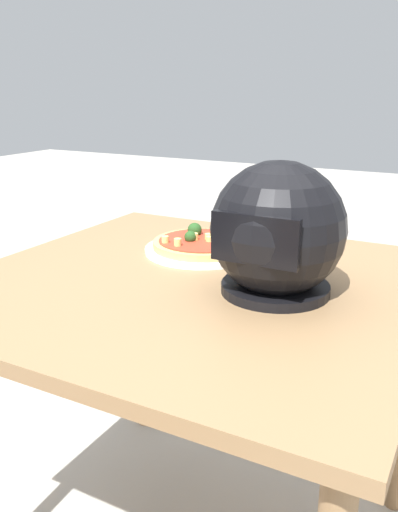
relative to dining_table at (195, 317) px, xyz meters
name	(u,v)px	position (x,y,z in m)	size (l,w,h in m)	color
dining_table	(195,317)	(0.00, 0.00, 0.00)	(1.00, 0.96, 0.77)	olive
pizza_plate	(202,250)	(0.08, -0.18, 0.10)	(0.30, 0.30, 0.01)	white
pizza	(203,242)	(0.08, -0.19, 0.12)	(0.26, 0.26, 0.05)	tan
motorcycle_helmet	(277,232)	(-0.19, 0.00, 0.23)	(0.28, 0.28, 0.28)	black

